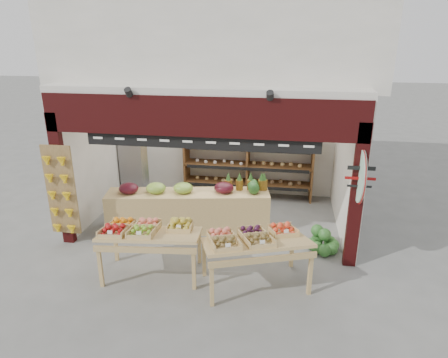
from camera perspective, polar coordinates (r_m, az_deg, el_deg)
ground at (r=8.78m, az=-1.71°, el=-6.95°), size 60.00×60.00×0.00m
shop_structure at (r=9.42m, az=-0.03°, el=19.64°), size 6.36×5.12×5.40m
banana_board at (r=8.28m, az=-22.32°, el=-1.82°), size 0.60×0.15×1.80m
gift_sign at (r=7.02m, az=18.89°, el=0.38°), size 0.04×0.93×0.92m
back_shelving at (r=10.04m, az=3.48°, el=4.18°), size 3.26×0.53×1.99m
refrigerator at (r=10.76m, az=-12.57°, el=2.60°), size 0.84×0.84×1.70m
cardboard_stack at (r=9.54m, az=-11.54°, el=-3.68°), size 1.03×0.73×0.58m
mid_counter at (r=8.56m, az=-5.14°, el=-4.30°), size 3.47×1.25×1.07m
display_table_left at (r=6.98m, az=-11.30°, el=-7.30°), size 1.76×1.10×1.06m
display_table_right at (r=6.56m, az=3.93°, el=-8.65°), size 1.93×1.47×1.08m
watermelon_pile at (r=8.06m, az=13.95°, el=-8.81°), size 0.65×0.62×0.47m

